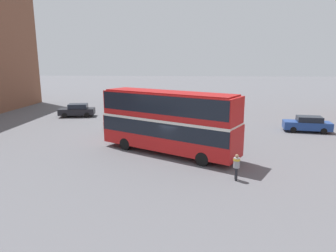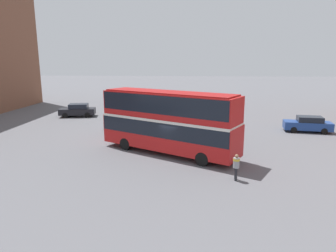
# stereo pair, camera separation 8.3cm
# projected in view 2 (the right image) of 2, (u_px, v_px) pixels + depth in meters

# --- Properties ---
(ground_plane) EXTENTS (240.00, 240.00, 0.00)m
(ground_plane) POSITION_uv_depth(u_px,v_px,m) (176.00, 156.00, 22.65)
(ground_plane) COLOR #5B5B60
(double_decker_bus) EXTENTS (11.00, 7.70, 4.80)m
(double_decker_bus) POSITION_uv_depth(u_px,v_px,m) (168.00, 119.00, 22.82)
(double_decker_bus) COLOR red
(double_decker_bus) RESTS_ON ground_plane
(pedestrian_foreground) EXTENTS (0.42, 0.42, 1.63)m
(pedestrian_foreground) POSITION_uv_depth(u_px,v_px,m) (236.00, 164.00, 17.88)
(pedestrian_foreground) COLOR #232328
(pedestrian_foreground) RESTS_ON ground_plane
(parked_car_kerb_near) EXTENTS (4.58, 2.42, 1.57)m
(parked_car_kerb_near) POSITION_uv_depth(u_px,v_px,m) (125.00, 121.00, 31.58)
(parked_car_kerb_near) COLOR silver
(parked_car_kerb_near) RESTS_ON ground_plane
(parked_car_kerb_far) EXTENTS (4.69, 2.64, 1.65)m
(parked_car_kerb_far) POSITION_uv_depth(u_px,v_px,m) (78.00, 110.00, 38.48)
(parked_car_kerb_far) COLOR black
(parked_car_kerb_far) RESTS_ON ground_plane
(parked_car_side_street) EXTENTS (4.72, 2.38, 1.58)m
(parked_car_side_street) POSITION_uv_depth(u_px,v_px,m) (308.00, 124.00, 30.19)
(parked_car_side_street) COLOR navy
(parked_car_side_street) RESTS_ON ground_plane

